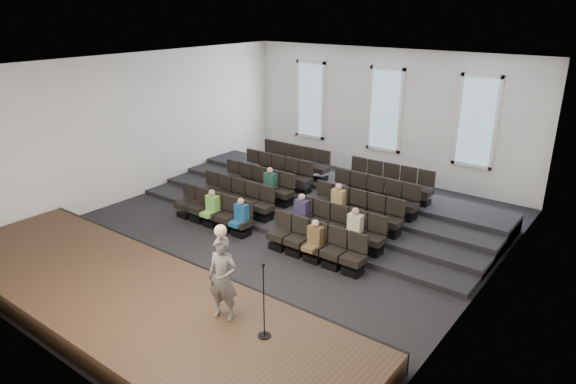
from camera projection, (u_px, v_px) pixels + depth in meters
name	position (u px, v px, depth m)	size (l,w,h in m)	color
ground	(273.00, 235.00, 15.41)	(14.00, 14.00, 0.00)	black
ceiling	(271.00, 64.00, 13.68)	(12.00, 14.00, 0.02)	white
wall_back	(386.00, 115.00, 19.80)	(12.00, 0.04, 5.00)	white
wall_front	(29.00, 240.00, 9.30)	(12.00, 0.04, 5.00)	white
wall_left	(138.00, 126.00, 17.96)	(0.04, 14.00, 5.00)	white
wall_right	(487.00, 201.00, 11.13)	(0.04, 14.00, 5.00)	white
stage	(130.00, 301.00, 11.51)	(11.80, 3.60, 0.50)	#3D281A
stage_lip	(189.00, 271.00, 12.84)	(11.80, 0.06, 0.52)	black
risers	(330.00, 199.00, 17.72)	(11.80, 4.80, 0.60)	black
seating_rows	(303.00, 199.00, 16.33)	(6.80, 4.70, 1.67)	black
windows	(385.00, 110.00, 19.68)	(8.44, 0.10, 3.24)	white
audience	(288.00, 210.00, 15.15)	(4.85, 2.64, 1.10)	#73C04C
speaker	(223.00, 279.00, 10.21)	(0.65, 0.43, 1.78)	#575552
mic_stand	(264.00, 315.00, 9.74)	(0.26, 0.26, 1.58)	black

